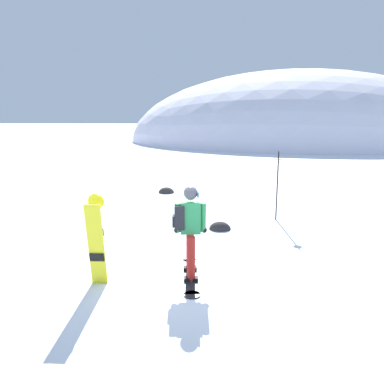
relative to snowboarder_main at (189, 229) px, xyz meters
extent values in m
plane|color=white|center=(-0.21, 0.03, -0.92)|extent=(300.00, 300.00, 0.00)
ellipsoid|color=white|center=(10.35, 40.83, -0.92)|extent=(39.62, 35.66, 16.58)
cube|color=black|center=(0.03, 0.00, -0.91)|extent=(0.43, 1.58, 0.02)
cylinder|color=black|center=(-0.04, 0.78, -0.91)|extent=(0.28, 0.28, 0.02)
cylinder|color=black|center=(0.10, -0.77, -0.91)|extent=(0.28, 0.28, 0.02)
cube|color=black|center=(0.01, 0.24, -0.86)|extent=(0.26, 0.16, 0.06)
cube|color=black|center=(0.05, -0.24, -0.86)|extent=(0.26, 0.16, 0.06)
cylinder|color=maroon|center=(0.01, 0.24, -0.48)|extent=(0.15, 0.15, 0.82)
cylinder|color=maroon|center=(0.05, -0.24, -0.48)|extent=(0.15, 0.15, 0.82)
cube|color=#2D9351|center=(0.03, 0.00, 0.22)|extent=(0.38, 0.25, 0.58)
cylinder|color=#2D9351|center=(-0.20, -0.02, 0.22)|extent=(0.12, 0.19, 0.57)
cylinder|color=#2D9351|center=(0.26, 0.02, 0.22)|extent=(0.12, 0.19, 0.57)
sphere|color=black|center=(-0.22, 0.02, -0.03)|extent=(0.11, 0.11, 0.11)
sphere|color=black|center=(0.28, 0.07, -0.03)|extent=(0.11, 0.11, 0.11)
cube|color=#232328|center=(-0.17, -0.02, 0.24)|extent=(0.21, 0.30, 0.44)
cube|color=#232328|center=(-0.27, -0.03, 0.16)|extent=(0.08, 0.20, 0.20)
sphere|color=#9E7051|center=(0.03, 0.00, 0.64)|extent=(0.21, 0.21, 0.21)
sphere|color=#4C4C56|center=(0.03, 0.00, 0.67)|extent=(0.25, 0.25, 0.25)
cube|color=navy|center=(0.16, 0.01, 0.64)|extent=(0.05, 0.17, 0.08)
cube|color=yellow|center=(-1.57, -0.50, -0.17)|extent=(0.28, 0.26, 1.50)
cylinder|color=yellow|center=(-1.57, -0.38, 0.58)|extent=(0.28, 0.07, 0.28)
cube|color=black|center=(-1.57, -0.47, 0.05)|extent=(0.25, 0.09, 0.15)
cube|color=black|center=(-1.57, -0.47, -0.39)|extent=(0.25, 0.09, 0.15)
cylinder|color=black|center=(2.26, 4.07, 0.04)|extent=(0.04, 0.04, 1.92)
cylinder|color=orange|center=(2.26, 4.07, 0.82)|extent=(0.20, 0.20, 0.02)
cone|color=black|center=(2.26, 4.07, 1.04)|extent=(0.04, 0.04, 0.08)
ellipsoid|color=#383333|center=(-1.39, 7.76, -0.92)|extent=(0.61, 0.52, 0.43)
ellipsoid|color=#282628|center=(0.63, 3.01, -0.92)|extent=(0.57, 0.49, 0.40)
camera|label=1|loc=(0.43, -6.57, 2.01)|focal=35.20mm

